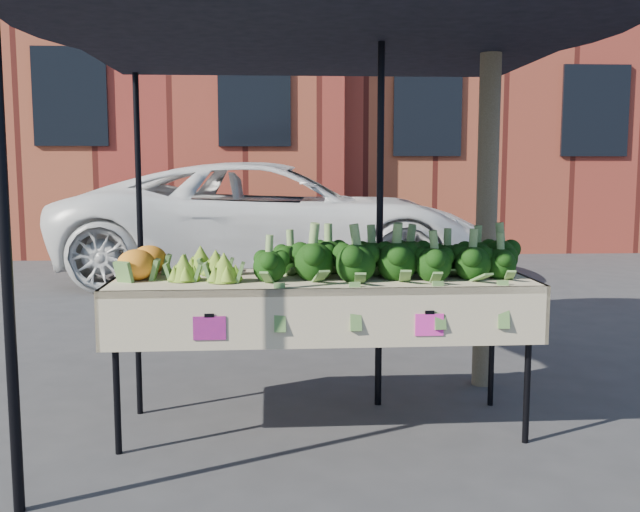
{
  "coord_description": "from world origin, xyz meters",
  "views": [
    {
      "loc": [
        -0.06,
        -4.1,
        1.52
      ],
      "look_at": [
        0.17,
        0.18,
        1.0
      ],
      "focal_mm": 40.12,
      "sensor_mm": 36.0,
      "label": 1
    }
  ],
  "objects_px": {
    "table": "(322,353)",
    "canopy": "(324,193)",
    "street_tree": "(490,82)",
    "vehicle": "(274,65)"
  },
  "relations": [
    {
      "from": "table",
      "to": "vehicle",
      "type": "distance_m",
      "value": 6.31
    },
    {
      "from": "canopy",
      "to": "street_tree",
      "type": "relative_size",
      "value": 0.75
    },
    {
      "from": "table",
      "to": "canopy",
      "type": "height_order",
      "value": "canopy"
    },
    {
      "from": "vehicle",
      "to": "canopy",
      "type": "bearing_deg",
      "value": -172.36
    },
    {
      "from": "vehicle",
      "to": "table",
      "type": "bearing_deg",
      "value": -173.05
    },
    {
      "from": "canopy",
      "to": "vehicle",
      "type": "relative_size",
      "value": 0.54
    },
    {
      "from": "table",
      "to": "street_tree",
      "type": "distance_m",
      "value": 2.19
    },
    {
      "from": "canopy",
      "to": "table",
      "type": "bearing_deg",
      "value": -94.62
    },
    {
      "from": "vehicle",
      "to": "street_tree",
      "type": "distance_m",
      "value": 5.3
    },
    {
      "from": "table",
      "to": "canopy",
      "type": "distance_m",
      "value": 1.04
    }
  ]
}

